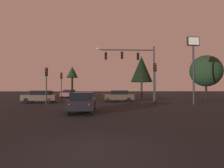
# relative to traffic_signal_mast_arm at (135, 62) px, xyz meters

# --- Properties ---
(ground_plane) EXTENTS (168.00, 168.00, 0.00)m
(ground_plane) POSITION_rel_traffic_signal_mast_arm_xyz_m (-4.44, 5.01, -5.22)
(ground_plane) COLOR black
(ground_plane) RESTS_ON ground
(traffic_signal_mast_arm) EXTENTS (7.67, 0.38, 7.31)m
(traffic_signal_mast_arm) POSITION_rel_traffic_signal_mast_arm_xyz_m (0.00, 0.00, 0.00)
(traffic_signal_mast_arm) COLOR #232326
(traffic_signal_mast_arm) RESTS_ON ground
(traffic_light_corner_left) EXTENTS (0.34, 0.37, 4.18)m
(traffic_light_corner_left) POSITION_rel_traffic_signal_mast_arm_xyz_m (1.53, 3.83, -2.26)
(traffic_light_corner_left) COLOR #232326
(traffic_light_corner_left) RESTS_ON ground
(traffic_light_corner_right) EXTENTS (0.31, 0.36, 4.61)m
(traffic_light_corner_right) POSITION_rel_traffic_signal_mast_arm_xyz_m (1.64, -3.49, -1.97)
(traffic_light_corner_right) COLOR #232326
(traffic_light_corner_right) RESTS_ON ground
(traffic_light_median) EXTENTS (0.36, 0.38, 4.08)m
(traffic_light_median) POSITION_rel_traffic_signal_mast_arm_xyz_m (-10.29, 3.34, -2.32)
(traffic_light_median) COLOR #232326
(traffic_light_median) RESTS_ON ground
(traffic_light_far_side) EXTENTS (0.35, 0.38, 4.05)m
(traffic_light_far_side) POSITION_rel_traffic_signal_mast_arm_xyz_m (-10.34, -3.73, -2.34)
(traffic_light_far_side) COLOR #232326
(traffic_light_far_side) RESTS_ON ground
(car_nearside_lane) EXTENTS (1.90, 4.33, 1.52)m
(car_nearside_lane) POSITION_rel_traffic_signal_mast_arm_xyz_m (-5.69, -10.23, -4.43)
(car_nearside_lane) COLOR black
(car_nearside_lane) RESTS_ON ground
(car_crossing_left) EXTENTS (4.22, 1.85, 1.52)m
(car_crossing_left) POSITION_rel_traffic_signal_mast_arm_xyz_m (-2.17, 0.86, -4.43)
(car_crossing_left) COLOR #473828
(car_crossing_left) RESTS_ON ground
(car_crossing_right) EXTENTS (4.27, 1.96, 1.52)m
(car_crossing_right) POSITION_rel_traffic_signal_mast_arm_xyz_m (-11.96, -0.60, -4.43)
(car_crossing_right) COLOR #473828
(car_crossing_right) RESTS_ON ground
(car_far_lane) EXTENTS (2.67, 4.65, 1.52)m
(car_far_lane) POSITION_rel_traffic_signal_mast_arm_xyz_m (-10.80, 12.47, -4.42)
(car_far_lane) COLOR #4C0F0F
(car_far_lane) RESTS_ON ground
(store_sign_illuminated) EXTENTS (1.42, 0.37, 7.63)m
(store_sign_illuminated) POSITION_rel_traffic_signal_mast_arm_xyz_m (5.99, -3.59, 0.32)
(store_sign_illuminated) COLOR #232326
(store_sign_illuminated) RESTS_ON ground
(tree_behind_sign) EXTENTS (4.89, 4.89, 9.11)m
(tree_behind_sign) POSITION_rel_traffic_signal_mast_arm_xyz_m (4.41, 18.58, 0.93)
(tree_behind_sign) COLOR black
(tree_behind_sign) RESTS_ON ground
(tree_left_far) EXTENTS (4.89, 4.89, 6.97)m
(tree_left_far) POSITION_rel_traffic_signal_mast_arm_xyz_m (11.86, 4.64, -0.70)
(tree_left_far) COLOR black
(tree_left_far) RESTS_ON ground
(tree_center_horizon) EXTENTS (2.89, 2.89, 7.30)m
(tree_center_horizon) POSITION_rel_traffic_signal_mast_arm_xyz_m (-12.15, 23.95, 0.51)
(tree_center_horizon) COLOR black
(tree_center_horizon) RESTS_ON ground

